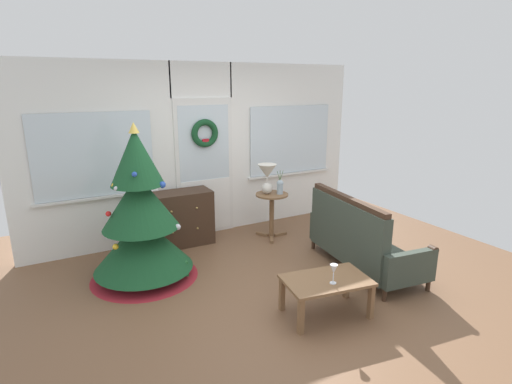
{
  "coord_description": "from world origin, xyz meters",
  "views": [
    {
      "loc": [
        -2.2,
        -3.51,
        2.25
      ],
      "look_at": [
        0.05,
        0.55,
        1.0
      ],
      "focal_mm": 28.37,
      "sensor_mm": 36.0,
      "label": 1
    }
  ],
  "objects_px": {
    "christmas_tree": "(141,223)",
    "wine_glass": "(334,270)",
    "settee_sofa": "(358,240)",
    "gift_box": "(178,269)",
    "coffee_table": "(326,284)",
    "dresser_cabinet": "(180,218)",
    "flower_vase": "(280,186)",
    "side_table": "(272,207)",
    "table_lamp": "(267,175)"
  },
  "relations": [
    {
      "from": "flower_vase",
      "to": "gift_box",
      "type": "bearing_deg",
      "value": -164.29
    },
    {
      "from": "flower_vase",
      "to": "wine_glass",
      "type": "relative_size",
      "value": 1.79
    },
    {
      "from": "settee_sofa",
      "to": "table_lamp",
      "type": "bearing_deg",
      "value": 106.82
    },
    {
      "from": "settee_sofa",
      "to": "coffee_table",
      "type": "xyz_separation_m",
      "value": [
        -1.0,
        -0.63,
        -0.05
      ]
    },
    {
      "from": "side_table",
      "to": "coffee_table",
      "type": "relative_size",
      "value": 0.75
    },
    {
      "from": "side_table",
      "to": "wine_glass",
      "type": "height_order",
      "value": "side_table"
    },
    {
      "from": "christmas_tree",
      "to": "gift_box",
      "type": "relative_size",
      "value": 9.12
    },
    {
      "from": "coffee_table",
      "to": "wine_glass",
      "type": "distance_m",
      "value": 0.22
    },
    {
      "from": "wine_glass",
      "to": "gift_box",
      "type": "xyz_separation_m",
      "value": [
        -1.03,
        1.61,
        -0.43
      ]
    },
    {
      "from": "settee_sofa",
      "to": "flower_vase",
      "type": "bearing_deg",
      "value": 101.74
    },
    {
      "from": "table_lamp",
      "to": "wine_glass",
      "type": "distance_m",
      "value": 2.31
    },
    {
      "from": "settee_sofa",
      "to": "side_table",
      "type": "xyz_separation_m",
      "value": [
        -0.39,
        1.43,
        0.11
      ]
    },
    {
      "from": "settee_sofa",
      "to": "gift_box",
      "type": "xyz_separation_m",
      "value": [
        -2.03,
        0.88,
        -0.28
      ]
    },
    {
      "from": "dresser_cabinet",
      "to": "christmas_tree",
      "type": "bearing_deg",
      "value": -132.87
    },
    {
      "from": "christmas_tree",
      "to": "settee_sofa",
      "type": "bearing_deg",
      "value": -24.22
    },
    {
      "from": "christmas_tree",
      "to": "wine_glass",
      "type": "xyz_separation_m",
      "value": [
        1.38,
        -1.8,
        -0.15
      ]
    },
    {
      "from": "flower_vase",
      "to": "coffee_table",
      "type": "relative_size",
      "value": 0.38
    },
    {
      "from": "settee_sofa",
      "to": "coffee_table",
      "type": "relative_size",
      "value": 1.88
    },
    {
      "from": "flower_vase",
      "to": "gift_box",
      "type": "relative_size",
      "value": 1.73
    },
    {
      "from": "table_lamp",
      "to": "flower_vase",
      "type": "height_order",
      "value": "table_lamp"
    },
    {
      "from": "flower_vase",
      "to": "table_lamp",
      "type": "bearing_deg",
      "value": 147.99
    },
    {
      "from": "flower_vase",
      "to": "gift_box",
      "type": "height_order",
      "value": "flower_vase"
    },
    {
      "from": "flower_vase",
      "to": "wine_glass",
      "type": "distance_m",
      "value": 2.24
    },
    {
      "from": "christmas_tree",
      "to": "gift_box",
      "type": "xyz_separation_m",
      "value": [
        0.35,
        -0.19,
        -0.58
      ]
    },
    {
      "from": "dresser_cabinet",
      "to": "side_table",
      "type": "height_order",
      "value": "dresser_cabinet"
    },
    {
      "from": "coffee_table",
      "to": "dresser_cabinet",
      "type": "bearing_deg",
      "value": 105.06
    },
    {
      "from": "settee_sofa",
      "to": "table_lamp",
      "type": "height_order",
      "value": "table_lamp"
    },
    {
      "from": "flower_vase",
      "to": "coffee_table",
      "type": "distance_m",
      "value": 2.18
    },
    {
      "from": "gift_box",
      "to": "christmas_tree",
      "type": "bearing_deg",
      "value": 151.98
    },
    {
      "from": "settee_sofa",
      "to": "coffee_table",
      "type": "height_order",
      "value": "settee_sofa"
    },
    {
      "from": "coffee_table",
      "to": "wine_glass",
      "type": "height_order",
      "value": "wine_glass"
    },
    {
      "from": "settee_sofa",
      "to": "side_table",
      "type": "distance_m",
      "value": 1.49
    },
    {
      "from": "settee_sofa",
      "to": "wine_glass",
      "type": "xyz_separation_m",
      "value": [
        -1.0,
        -0.73,
        0.15
      ]
    },
    {
      "from": "christmas_tree",
      "to": "table_lamp",
      "type": "bearing_deg",
      "value": 11.73
    },
    {
      "from": "christmas_tree",
      "to": "side_table",
      "type": "height_order",
      "value": "christmas_tree"
    },
    {
      "from": "flower_vase",
      "to": "coffee_table",
      "type": "xyz_separation_m",
      "value": [
        -0.71,
        -2.0,
        -0.47
      ]
    },
    {
      "from": "side_table",
      "to": "flower_vase",
      "type": "xyz_separation_m",
      "value": [
        0.1,
        -0.06,
        0.31
      ]
    },
    {
      "from": "settee_sofa",
      "to": "dresser_cabinet",
      "type": "bearing_deg",
      "value": 132.06
    },
    {
      "from": "settee_sofa",
      "to": "side_table",
      "type": "relative_size",
      "value": 2.52
    },
    {
      "from": "dresser_cabinet",
      "to": "gift_box",
      "type": "height_order",
      "value": "dresser_cabinet"
    },
    {
      "from": "christmas_tree",
      "to": "wine_glass",
      "type": "height_order",
      "value": "christmas_tree"
    },
    {
      "from": "coffee_table",
      "to": "gift_box",
      "type": "distance_m",
      "value": 1.84
    },
    {
      "from": "dresser_cabinet",
      "to": "wine_glass",
      "type": "height_order",
      "value": "dresser_cabinet"
    },
    {
      "from": "flower_vase",
      "to": "dresser_cabinet",
      "type": "bearing_deg",
      "value": 161.14
    },
    {
      "from": "dresser_cabinet",
      "to": "table_lamp",
      "type": "bearing_deg",
      "value": -16.93
    },
    {
      "from": "dresser_cabinet",
      "to": "side_table",
      "type": "relative_size",
      "value": 1.33
    },
    {
      "from": "dresser_cabinet",
      "to": "side_table",
      "type": "xyz_separation_m",
      "value": [
        1.28,
        -0.41,
        0.09
      ]
    },
    {
      "from": "dresser_cabinet",
      "to": "wine_glass",
      "type": "xyz_separation_m",
      "value": [
        0.66,
        -2.57,
        0.14
      ]
    },
    {
      "from": "table_lamp",
      "to": "wine_glass",
      "type": "relative_size",
      "value": 2.26
    },
    {
      "from": "coffee_table",
      "to": "gift_box",
      "type": "height_order",
      "value": "coffee_table"
    }
  ]
}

